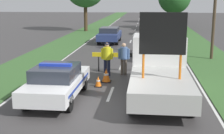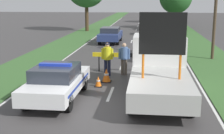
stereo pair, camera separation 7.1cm
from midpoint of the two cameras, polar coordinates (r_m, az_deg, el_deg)
ground_plane at (r=11.31m, az=-1.43°, el=-8.14°), size 160.00×160.00×0.00m
lane_markings at (r=30.19m, az=3.75°, el=4.87°), size 8.07×70.11×0.01m
grass_verge_left at (r=31.57m, az=-6.61°, el=5.16°), size 3.22×120.00×0.03m
grass_verge_right at (r=31.02m, az=14.40°, el=4.73°), size 3.22×120.00×0.03m
police_car at (r=12.65m, az=-9.87°, el=-2.63°), size 1.83×4.54×1.49m
work_truck at (r=13.19m, az=8.83°, el=-0.12°), size 2.29×5.93×3.50m
road_barrier at (r=17.05m, az=2.40°, el=2.01°), size 3.51×0.08×1.06m
police_officer at (r=16.19m, az=-0.73°, el=1.98°), size 0.62×0.40×1.74m
pedestrian_civilian at (r=16.40m, az=2.36°, el=1.97°), size 0.61×0.39×1.70m
traffic_cone_near_police at (r=15.12m, az=-0.91°, el=-1.52°), size 0.48×0.48×0.66m
traffic_cone_centre_front at (r=14.34m, az=-2.38°, el=-2.66°), size 0.35×0.35×0.49m
queued_car_suv_grey at (r=21.49m, az=8.17°, el=3.86°), size 1.73×4.50×1.56m
queued_car_hatch_blue at (r=28.54m, az=-0.21°, el=5.96°), size 1.83×4.52×1.41m
queued_car_sedan_silver at (r=35.04m, az=7.66°, el=7.27°), size 1.88×4.29×1.71m
queued_car_sedan_black at (r=41.07m, az=7.18°, el=7.86°), size 1.93×4.67×1.46m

